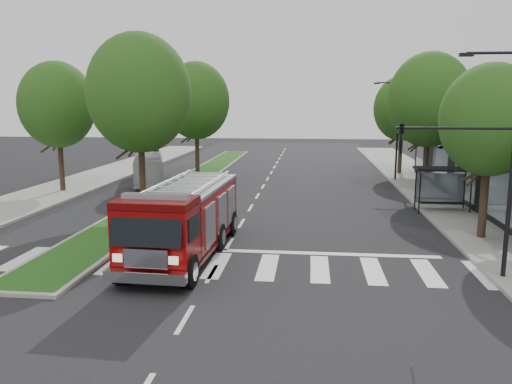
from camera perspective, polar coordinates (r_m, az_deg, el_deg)
ground at (r=22.58m, az=-3.09°, el=-5.98°), size 140.00×140.00×0.00m
sidewalk_right at (r=33.23m, az=21.74°, el=-1.36°), size 5.00×80.00×0.15m
sidewalk_left at (r=36.75m, az=-23.29°, el=-0.43°), size 5.00×80.00×0.15m
median at (r=41.02m, az=-7.30°, el=1.33°), size 3.00×50.00×0.15m
bus_shelter at (r=30.81m, az=20.55°, el=1.58°), size 3.20×1.60×2.61m
tree_right_near at (r=24.73m, az=25.20°, el=7.43°), size 4.40×4.40×8.05m
tree_right_mid at (r=36.29m, az=19.19°, el=9.90°), size 5.60×5.60×9.72m
tree_right_far at (r=46.10m, az=16.39°, el=9.15°), size 5.00×5.00×8.73m
tree_median_near at (r=29.04m, az=-13.22°, el=10.93°), size 5.80×5.80×10.16m
tree_median_far at (r=42.50m, az=-6.86°, el=10.31°), size 5.60×5.60×9.72m
tree_left_mid at (r=37.75m, az=-21.77°, el=9.23°), size 5.20×5.20×9.16m
streetlight_right_near at (r=18.97m, az=24.90°, el=4.39°), size 4.08×0.22×8.00m
streetlight_right_far at (r=42.00m, az=15.68°, el=7.28°), size 2.11×0.20×8.00m
fire_engine at (r=20.75m, az=-8.18°, el=-3.14°), size 3.19×9.32×3.19m
city_bus at (r=40.58m, az=-12.16°, el=2.76°), size 4.73×9.15×2.49m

